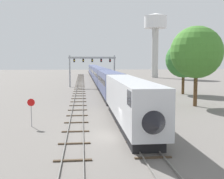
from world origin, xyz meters
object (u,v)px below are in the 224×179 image
object	(u,v)px
trackside_tree_left	(184,60)
passenger_train	(99,75)
stop_sign	(31,109)
trackside_tree_mid	(196,52)
water_tower	(155,28)
signal_gantry	(92,64)

from	to	relation	value
trackside_tree_left	passenger_train	bearing A→B (deg)	117.99
stop_sign	trackside_tree_mid	bearing A→B (deg)	27.29
stop_sign	water_tower	bearing A→B (deg)	67.90
signal_gantry	trackside_tree_left	world-z (taller)	trackside_tree_left
trackside_tree_mid	signal_gantry	bearing A→B (deg)	112.66
passenger_train	stop_sign	bearing A→B (deg)	-100.20
water_tower	stop_sign	world-z (taller)	water_tower
passenger_train	trackside_tree_mid	world-z (taller)	trackside_tree_mid
stop_sign	trackside_tree_left	size ratio (longest dim) A/B	0.27
signal_gantry	stop_sign	xyz separation A→B (m)	(-7.75, -44.87, -4.09)
passenger_train	trackside_tree_mid	distance (m)	46.20
trackside_tree_mid	passenger_train	bearing A→B (deg)	104.88
stop_sign	signal_gantry	bearing A→B (deg)	80.20
signal_gantry	stop_sign	size ratio (longest dim) A/B	4.20
passenger_train	water_tower	bearing A→B (deg)	49.90
passenger_train	water_tower	world-z (taller)	water_tower
passenger_train	stop_sign	xyz separation A→B (m)	(-10.00, -55.60, -0.74)
trackside_tree_left	stop_sign	bearing A→B (deg)	-133.68
signal_gantry	trackside_tree_left	bearing A→B (deg)	-45.97
trackside_tree_mid	stop_sign	bearing A→B (deg)	-152.71
water_tower	stop_sign	size ratio (longest dim) A/B	8.87
trackside_tree_left	trackside_tree_mid	distance (m)	15.82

